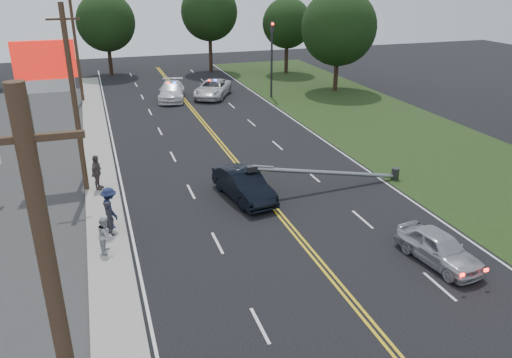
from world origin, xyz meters
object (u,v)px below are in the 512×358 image
object	(u,v)px
waiting_sedan	(439,248)
emergency_a	(213,89)
emergency_b	(172,91)
pylon_sign	(47,78)
fallen_streetlight	(336,173)
bystander_d	(97,173)
utility_pole_mid	(75,101)
bystander_a	(110,218)
crashed_sedan	(244,185)
traffic_signal	(272,53)
utility_pole_far	(76,46)
bystander_c	(110,208)
bystander_b	(106,234)

from	to	relation	value
waiting_sedan	emergency_a	distance (m)	32.38
emergency_a	emergency_b	xyz separation A→B (m)	(-3.98, 0.10, 0.01)
pylon_sign	fallen_streetlight	bearing A→B (deg)	-22.22
bystander_d	utility_pole_mid	bearing A→B (deg)	88.28
fallen_streetlight	bystander_a	size ratio (longest dim) A/B	5.66
crashed_sedan	emergency_b	world-z (taller)	emergency_b
traffic_signal	utility_pole_far	size ratio (longest dim) A/B	0.70
utility_pole_mid	bystander_c	xyz separation A→B (m)	(1.08, -5.15, -3.96)
emergency_a	bystander_d	world-z (taller)	bystander_d
emergency_b	emergency_a	bearing A→B (deg)	11.05
fallen_streetlight	bystander_b	size ratio (longest dim) A/B	5.69
bystander_c	fallen_streetlight	bearing A→B (deg)	-102.48
utility_pole_mid	fallen_streetlight	bearing A→B (deg)	-16.64
traffic_signal	utility_pole_mid	size ratio (longest dim) A/B	0.70
pylon_sign	utility_pole_far	size ratio (longest dim) A/B	0.80
bystander_b	waiting_sedan	bearing A→B (deg)	-97.46
emergency_b	bystander_c	distance (m)	26.09
utility_pole_mid	bystander_a	distance (m)	7.23
bystander_d	pylon_sign	bearing A→B (deg)	62.82
emergency_a	bystander_c	size ratio (longest dim) A/B	2.91
bystander_c	traffic_signal	bearing A→B (deg)	-53.18
emergency_a	bystander_c	bearing A→B (deg)	-85.74
utility_pole_far	bystander_c	size ratio (longest dim) A/B	4.96
bystander_b	bystander_d	xyz separation A→B (m)	(-0.12, 7.10, 0.17)
pylon_sign	emergency_b	xyz separation A→B (m)	(9.42, 17.97, -5.17)
crashed_sedan	emergency_b	distance (m)	23.74
utility_pole_far	fallen_streetlight	bearing A→B (deg)	-62.76
pylon_sign	emergency_a	world-z (taller)	pylon_sign
traffic_signal	emergency_a	xyz separation A→B (m)	(-5.41, 1.88, -3.39)
utility_pole_far	bystander_d	xyz separation A→B (m)	(0.63, -22.29, -3.97)
fallen_streetlight	emergency_a	world-z (taller)	fallen_streetlight
crashed_sedan	bystander_d	xyz separation A→B (m)	(-7.42, 3.48, 0.32)
pylon_sign	bystander_a	bearing A→B (deg)	-73.67
waiting_sedan	utility_pole_mid	bearing A→B (deg)	130.08
bystander_c	emergency_b	bearing A→B (deg)	-33.49
waiting_sedan	pylon_sign	bearing A→B (deg)	128.37
utility_pole_mid	crashed_sedan	xyz separation A→B (m)	(8.05, -3.77, -4.29)
crashed_sedan	bystander_c	xyz separation A→B (m)	(-6.97, -1.38, 0.33)
fallen_streetlight	bystander_c	bearing A→B (deg)	-174.66
traffic_signal	pylon_sign	bearing A→B (deg)	-139.61
bystander_c	utility_pole_far	bearing A→B (deg)	-15.56
utility_pole_mid	bystander_c	bearing A→B (deg)	-78.21
traffic_signal	crashed_sedan	bearing A→B (deg)	-113.47
crashed_sedan	bystander_b	world-z (taller)	bystander_b
pylon_sign	crashed_sedan	world-z (taller)	pylon_sign
pylon_sign	utility_pole_mid	bearing A→B (deg)	-56.98
utility_pole_far	emergency_a	bearing A→B (deg)	-9.98
utility_pole_mid	utility_pole_far	size ratio (longest dim) A/B	1.00
traffic_signal	emergency_b	bearing A→B (deg)	168.13
traffic_signal	bystander_a	xyz separation A→B (m)	(-16.50, -23.84, -3.26)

